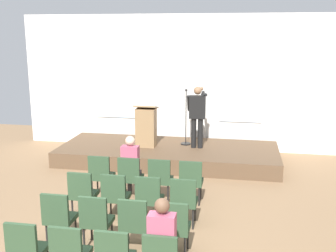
{
  "coord_description": "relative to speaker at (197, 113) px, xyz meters",
  "views": [
    {
      "loc": [
        1.92,
        -5.38,
        3.46
      ],
      "look_at": [
        0.23,
        3.92,
        1.3
      ],
      "focal_mm": 43.96,
      "sensor_mm": 36.0,
      "label": 1
    }
  ],
  "objects": [
    {
      "name": "chair_r2_c3",
      "position": [
        0.2,
        -4.9,
        -0.84
      ],
      "size": [
        0.46,
        0.44,
        0.94
      ],
      "color": "black",
      "rests_on": "ground"
    },
    {
      "name": "speaker",
      "position": [
        0.0,
        0.0,
        0.0
      ],
      "size": [
        0.52,
        0.69,
        1.66
      ],
      "color": "black",
      "rests_on": "stage_platform"
    },
    {
      "name": "chair_r3_c1",
      "position": [
        -1.09,
        -5.94,
        -0.84
      ],
      "size": [
        0.46,
        0.44,
        0.94
      ],
      "color": "black",
      "rests_on": "ground"
    },
    {
      "name": "audience_r0_c1",
      "position": [
        -1.09,
        -2.73,
        -0.61
      ],
      "size": [
        0.36,
        0.39,
        1.37
      ],
      "color": "#2D2D33",
      "rests_on": "ground"
    },
    {
      "name": "audience_r3_c3",
      "position": [
        0.2,
        -5.86,
        -0.61
      ],
      "size": [
        0.36,
        0.39,
        1.39
      ],
      "color": "#2D2D33",
      "rests_on": "ground"
    },
    {
      "name": "chair_r0_c0",
      "position": [
        -1.74,
        -2.81,
        -0.84
      ],
      "size": [
        0.46,
        0.44,
        0.94
      ],
      "color": "black",
      "rests_on": "ground"
    },
    {
      "name": "mic_stand",
      "position": [
        -0.34,
        0.26,
        -0.63
      ],
      "size": [
        0.28,
        0.28,
        1.56
      ],
      "color": "black",
      "rests_on": "stage_platform"
    },
    {
      "name": "chair_r2_c0",
      "position": [
        -1.74,
        -4.9,
        -0.84
      ],
      "size": [
        0.46,
        0.44,
        0.94
      ],
      "color": "black",
      "rests_on": "ground"
    },
    {
      "name": "chair_r1_c3",
      "position": [
        0.2,
        -3.85,
        -0.84
      ],
      "size": [
        0.46,
        0.44,
        0.94
      ],
      "color": "black",
      "rests_on": "ground"
    },
    {
      "name": "chair_r1_c1",
      "position": [
        -1.09,
        -3.85,
        -0.84
      ],
      "size": [
        0.46,
        0.44,
        0.94
      ],
      "color": "black",
      "rests_on": "ground"
    },
    {
      "name": "chair_r1_c2",
      "position": [
        -0.45,
        -3.85,
        -0.84
      ],
      "size": [
        0.46,
        0.44,
        0.94
      ],
      "color": "black",
      "rests_on": "ground"
    },
    {
      "name": "lectern",
      "position": [
        -1.38,
        -0.11,
        -0.41
      ],
      "size": [
        0.6,
        0.48,
        1.16
      ],
      "color": "#93724C",
      "rests_on": "stage_platform"
    },
    {
      "name": "chair_r3_c0",
      "position": [
        -1.74,
        -5.94,
        -0.84
      ],
      "size": [
        0.46,
        0.44,
        0.94
      ],
      "color": "black",
      "rests_on": "ground"
    },
    {
      "name": "chair_r1_c0",
      "position": [
        -1.74,
        -3.85,
        -0.84
      ],
      "size": [
        0.46,
        0.44,
        0.94
      ],
      "color": "black",
      "rests_on": "ground"
    },
    {
      "name": "chair_r2_c2",
      "position": [
        -0.45,
        -4.9,
        -0.84
      ],
      "size": [
        0.46,
        0.44,
        0.94
      ],
      "color": "black",
      "rests_on": "ground"
    },
    {
      "name": "chair_r0_c2",
      "position": [
        -0.45,
        -2.81,
        -0.84
      ],
      "size": [
        0.46,
        0.44,
        0.94
      ],
      "color": "black",
      "rests_on": "ground"
    },
    {
      "name": "stage_platform",
      "position": [
        -0.77,
        -0.09,
        -1.17
      ],
      "size": [
        5.9,
        2.29,
        0.41
      ],
      "primitive_type": "cube",
      "color": "brown",
      "rests_on": "ground"
    },
    {
      "name": "chair_r2_c1",
      "position": [
        -1.09,
        -4.9,
        -0.84
      ],
      "size": [
        0.46,
        0.44,
        0.94
      ],
      "color": "black",
      "rests_on": "ground"
    },
    {
      "name": "rear_partition",
      "position": [
        -0.75,
        1.35,
        0.63
      ],
      "size": [
        9.5,
        0.14,
        3.98
      ],
      "color": "silver",
      "rests_on": "ground"
    },
    {
      "name": "chair_r0_c3",
      "position": [
        0.2,
        -2.81,
        -0.84
      ],
      "size": [
        0.46,
        0.44,
        0.94
      ],
      "color": "black",
      "rests_on": "ground"
    },
    {
      "name": "chair_r0_c1",
      "position": [
        -1.09,
        -2.81,
        -0.84
      ],
      "size": [
        0.46,
        0.44,
        0.94
      ],
      "color": "black",
      "rests_on": "ground"
    }
  ]
}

